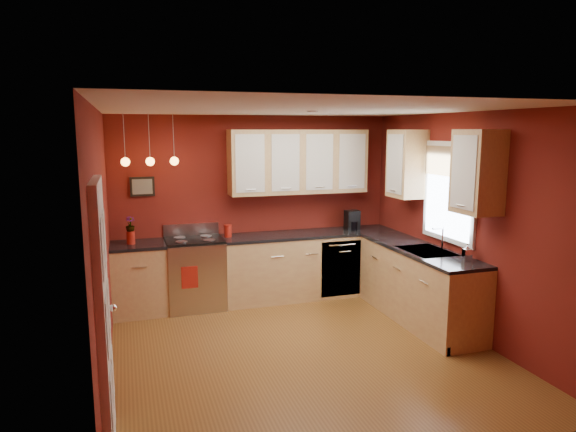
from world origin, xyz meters
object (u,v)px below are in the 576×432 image
object	(u,v)px
red_canister	(228,231)
coffee_maker	(352,221)
soap_pump	(467,252)
gas_range	(195,273)
sink	(427,253)

from	to	relation	value
red_canister	coffee_maker	size ratio (longest dim) A/B	0.59
soap_pump	gas_range	bearing A→B (deg)	143.65
gas_range	red_canister	bearing A→B (deg)	6.76
red_canister	gas_range	bearing A→B (deg)	-173.24
gas_range	soap_pump	xyz separation A→B (m)	(2.79, -2.05, 0.56)
soap_pump	red_canister	bearing A→B (deg)	137.73
sink	red_canister	size ratio (longest dim) A/B	4.15
gas_range	soap_pump	size ratio (longest dim) A/B	5.59
sink	soap_pump	world-z (taller)	sink
coffee_maker	sink	bearing A→B (deg)	-79.70
sink	red_canister	bearing A→B (deg)	144.13
red_canister	coffee_maker	bearing A→B (deg)	-1.30
sink	coffee_maker	world-z (taller)	coffee_maker
red_canister	soap_pump	xyz separation A→B (m)	(2.32, -2.11, 0.01)
coffee_maker	soap_pump	distance (m)	2.12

